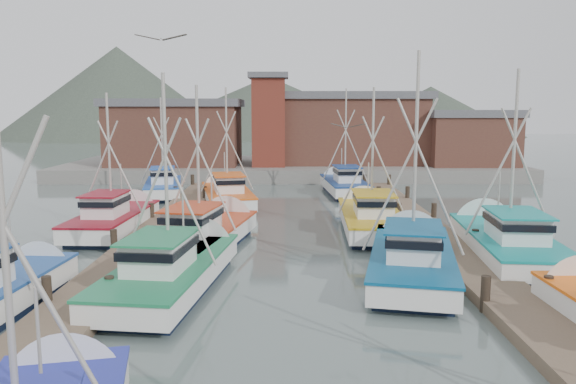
{
  "coord_description": "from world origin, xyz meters",
  "views": [
    {
      "loc": [
        -0.36,
        -19.23,
        6.45
      ],
      "look_at": [
        -0.29,
        6.85,
        2.6
      ],
      "focal_mm": 35.0,
      "sensor_mm": 36.0,
      "label": 1
    }
  ],
  "objects_px": {
    "boat_12": "(226,195)",
    "boat_8": "(205,234)",
    "boat_4": "(176,268)",
    "lookout_tower": "(269,119)"
  },
  "relations": [
    {
      "from": "boat_12",
      "to": "boat_8",
      "type": "bearing_deg",
      "value": -100.17
    },
    {
      "from": "boat_4",
      "to": "boat_12",
      "type": "xyz_separation_m",
      "value": [
        -0.04,
        17.94,
        0.0
      ]
    },
    {
      "from": "lookout_tower",
      "to": "boat_4",
      "type": "xyz_separation_m",
      "value": [
        -2.43,
        -32.29,
        -4.87
      ]
    },
    {
      "from": "lookout_tower",
      "to": "boat_4",
      "type": "relative_size",
      "value": 0.87
    },
    {
      "from": "boat_4",
      "to": "boat_8",
      "type": "relative_size",
      "value": 0.97
    },
    {
      "from": "boat_4",
      "to": "boat_8",
      "type": "xyz_separation_m",
      "value": [
        0.27,
        5.68,
        -0.0
      ]
    },
    {
      "from": "lookout_tower",
      "to": "boat_12",
      "type": "relative_size",
      "value": 0.88
    },
    {
      "from": "lookout_tower",
      "to": "boat_12",
      "type": "bearing_deg",
      "value": -99.77
    },
    {
      "from": "boat_8",
      "to": "lookout_tower",
      "type": "bearing_deg",
      "value": 95.95
    },
    {
      "from": "lookout_tower",
      "to": "boat_8",
      "type": "relative_size",
      "value": 0.84
    }
  ]
}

